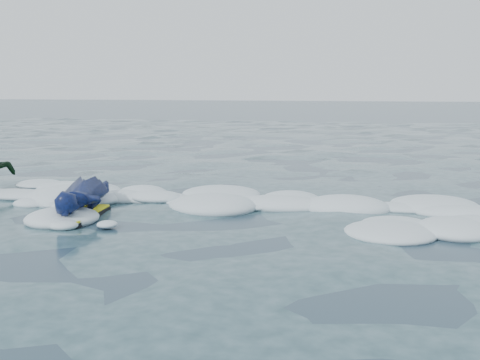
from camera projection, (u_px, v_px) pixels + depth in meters
The scene contains 3 objects.
ground at pixel (158, 227), 6.93m from camera, with size 120.00×120.00×0.00m, color #19273C.
foam_band at pixel (186, 210), 7.93m from camera, with size 12.00×3.10×0.30m, color silver, non-canonical shape.
prone_woman_unit at pixel (81, 198), 7.57m from camera, with size 0.98×1.74×0.43m.
Camera 1 is at (2.43, -6.38, 1.61)m, focal length 45.00 mm.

